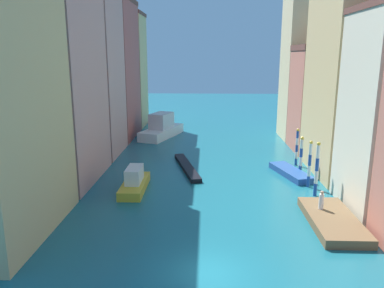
# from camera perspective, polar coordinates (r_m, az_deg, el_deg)

# --- Properties ---
(ground_plane) EXTENTS (154.00, 154.00, 0.00)m
(ground_plane) POSITION_cam_1_polar(r_m,az_deg,el_deg) (44.87, 2.42, -2.00)
(ground_plane) COLOR #196070
(building_left_1) EXTENTS (7.88, 10.86, 20.37)m
(building_left_1) POSITION_cam_1_polar(r_m,az_deg,el_deg) (37.49, -20.61, 9.98)
(building_left_1) COLOR tan
(building_left_1) RESTS_ON ground
(building_left_2) EXTENTS (7.88, 8.62, 19.09)m
(building_left_2) POSITION_cam_1_polar(r_m,az_deg,el_deg) (46.98, -15.83, 10.03)
(building_left_2) COLOR tan
(building_left_2) RESTS_ON ground
(building_left_3) EXTENTS (7.88, 10.80, 19.61)m
(building_left_3) POSITION_cam_1_polar(r_m,az_deg,el_deg) (56.42, -12.77, 10.91)
(building_left_3) COLOR #B25147
(building_left_3) RESTS_ON ground
(building_left_4) EXTENTS (7.88, 7.60, 18.65)m
(building_left_4) POSITION_cam_1_polar(r_m,az_deg,el_deg) (65.65, -10.63, 10.87)
(building_left_4) COLOR #DBB77A
(building_left_4) RESTS_ON ground
(building_right_2) EXTENTS (7.88, 11.11, 20.01)m
(building_right_2) POSITION_cam_1_polar(r_m,az_deg,el_deg) (40.88, 23.80, 9.66)
(building_right_2) COLOR #DBB77A
(building_right_2) RESTS_ON ground
(building_right_3) EXTENTS (7.88, 7.58, 13.03)m
(building_right_3) POSITION_cam_1_polar(r_m,az_deg,el_deg) (49.96, 19.56, 6.44)
(building_right_3) COLOR #C6705B
(building_right_3) RESTS_ON ground
(building_right_4) EXTENTS (7.88, 7.16, 20.35)m
(building_right_4) POSITION_cam_1_polar(r_m,az_deg,el_deg) (56.80, 17.64, 11.01)
(building_right_4) COLOR beige
(building_right_4) RESTS_ON ground
(waterfront_dock) EXTENTS (3.22, 7.39, 0.63)m
(waterfront_dock) POSITION_cam_1_polar(r_m,az_deg,el_deg) (29.22, 20.43, -10.74)
(waterfront_dock) COLOR brown
(waterfront_dock) RESTS_ON ground
(person_on_dock) EXTENTS (0.36, 0.36, 1.42)m
(person_on_dock) POSITION_cam_1_polar(r_m,az_deg,el_deg) (29.88, 18.94, -8.08)
(person_on_dock) COLOR white
(person_on_dock) RESTS_ON waterfront_dock
(mooring_pole_0) EXTENTS (0.32, 0.32, 4.76)m
(mooring_pole_0) POSITION_cam_1_polar(r_m,az_deg,el_deg) (33.72, 18.32, -3.56)
(mooring_pole_0) COLOR #1E479E
(mooring_pole_0) RESTS_ON ground
(mooring_pole_1) EXTENTS (0.31, 0.31, 4.34)m
(mooring_pole_1) POSITION_cam_1_polar(r_m,az_deg,el_deg) (35.90, 17.32, -2.83)
(mooring_pole_1) COLOR #1E479E
(mooring_pole_1) RESTS_ON ground
(mooring_pole_2) EXTENTS (0.34, 0.34, 3.94)m
(mooring_pole_2) POSITION_cam_1_polar(r_m,az_deg,el_deg) (39.45, 16.13, -1.62)
(mooring_pole_2) COLOR #1E479E
(mooring_pole_2) RESTS_ON ground
(mooring_pole_3) EXTENTS (0.30, 0.30, 4.09)m
(mooring_pole_3) POSITION_cam_1_polar(r_m,az_deg,el_deg) (42.61, 15.54, -0.40)
(mooring_pole_3) COLOR #1E479E
(mooring_pole_3) RESTS_ON ground
(vaporetto_white) EXTENTS (5.98, 9.75, 3.54)m
(vaporetto_white) POSITION_cam_1_polar(r_m,az_deg,el_deg) (55.97, -4.61, 2.38)
(vaporetto_white) COLOR white
(vaporetto_white) RESTS_ON ground
(gondola_black) EXTENTS (3.37, 9.65, 0.42)m
(gondola_black) POSITION_cam_1_polar(r_m,az_deg,el_deg) (40.23, -0.79, -3.48)
(gondola_black) COLOR black
(gondola_black) RESTS_ON ground
(motorboat_0) EXTENTS (1.99, 6.02, 2.10)m
(motorboat_0) POSITION_cam_1_polar(r_m,az_deg,el_deg) (34.32, -8.66, -5.67)
(motorboat_0) COLOR gold
(motorboat_0) RESTS_ON ground
(motorboat_1) EXTENTS (3.51, 6.41, 0.61)m
(motorboat_1) POSITION_cam_1_polar(r_m,az_deg,el_deg) (39.37, 14.65, -4.16)
(motorboat_1) COLOR #234C93
(motorboat_1) RESTS_ON ground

